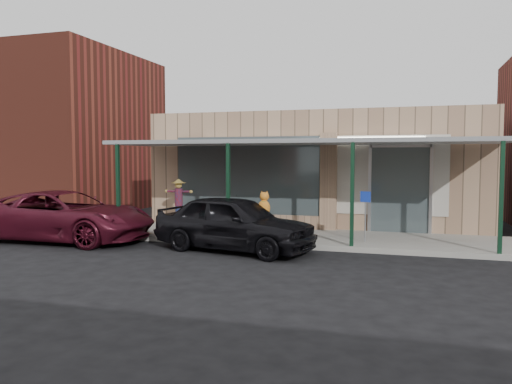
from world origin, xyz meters
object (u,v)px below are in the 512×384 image
(car_maroon, at_px, (65,216))
(barrel_scarecrow, at_px, (179,211))
(handicap_sign, at_px, (365,210))
(parked_sedan, at_px, (234,223))
(barrel_pumpkin, at_px, (212,221))

(car_maroon, bearing_deg, barrel_scarecrow, -46.59)
(barrel_scarecrow, relative_size, handicap_sign, 1.17)
(parked_sedan, bearing_deg, handicap_sign, -52.92)
(barrel_pumpkin, distance_m, car_maroon, 4.67)
(handicap_sign, height_order, car_maroon, handicap_sign)
(barrel_pumpkin, relative_size, parked_sedan, 0.16)
(barrel_pumpkin, relative_size, car_maroon, 0.14)
(barrel_scarecrow, relative_size, car_maroon, 0.31)
(car_maroon, bearing_deg, barrel_pumpkin, -56.97)
(barrel_pumpkin, relative_size, handicap_sign, 0.55)
(barrel_scarecrow, height_order, parked_sedan, barrel_scarecrow)
(parked_sedan, bearing_deg, barrel_scarecrow, 60.68)
(handicap_sign, xyz_separation_m, car_maroon, (-8.98, -1.56, -0.32))
(parked_sedan, bearing_deg, car_maroon, 101.98)
(barrel_scarecrow, bearing_deg, barrel_pumpkin, -22.94)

